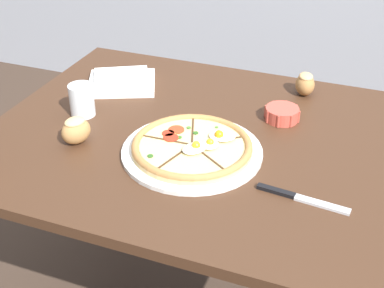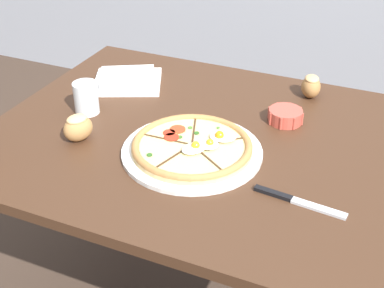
% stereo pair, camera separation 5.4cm
% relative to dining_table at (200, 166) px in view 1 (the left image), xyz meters
% --- Properties ---
extents(dining_table, '(1.18, 0.93, 0.76)m').
position_rel_dining_table_xyz_m(dining_table, '(0.00, 0.00, 0.00)').
color(dining_table, '#422819').
rests_on(dining_table, ground_plane).
extents(pizza, '(0.37, 0.37, 0.05)m').
position_rel_dining_table_xyz_m(pizza, '(0.01, -0.10, 0.12)').
color(pizza, white).
rests_on(pizza, dining_table).
extents(ramekin_bowl, '(0.10, 0.10, 0.04)m').
position_rel_dining_table_xyz_m(ramekin_bowl, '(0.19, 0.16, 0.13)').
color(ramekin_bowl, '#C64C3D').
rests_on(ramekin_bowl, dining_table).
extents(napkin_folded, '(0.27, 0.25, 0.04)m').
position_rel_dining_table_xyz_m(napkin_folded, '(-0.35, 0.20, 0.12)').
color(napkin_folded, white).
rests_on(napkin_folded, dining_table).
extents(bread_piece_near, '(0.09, 0.10, 0.07)m').
position_rel_dining_table_xyz_m(bread_piece_near, '(-0.30, -0.16, 0.15)').
color(bread_piece_near, '#B27F47').
rests_on(bread_piece_near, dining_table).
extents(bread_piece_far, '(0.08, 0.09, 0.07)m').
position_rel_dining_table_xyz_m(bread_piece_far, '(0.22, 0.35, 0.14)').
color(bread_piece_far, '#A3703D').
rests_on(bread_piece_far, dining_table).
extents(knife_main, '(0.22, 0.04, 0.01)m').
position_rel_dining_table_xyz_m(knife_main, '(0.32, -0.19, 0.11)').
color(knife_main, silver).
rests_on(knife_main, dining_table).
extents(water_glass, '(0.07, 0.07, 0.10)m').
position_rel_dining_table_xyz_m(water_glass, '(-0.36, -0.01, 0.15)').
color(water_glass, white).
rests_on(water_glass, dining_table).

